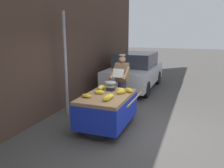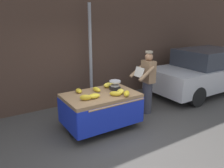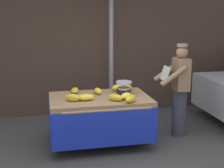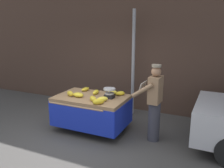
% 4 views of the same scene
% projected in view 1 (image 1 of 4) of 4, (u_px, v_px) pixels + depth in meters
% --- Properties ---
extents(ground_plane, '(60.00, 60.00, 0.00)m').
position_uv_depth(ground_plane, '(140.00, 132.00, 5.58)').
color(ground_plane, '#423F3D').
extents(back_wall, '(16.00, 0.24, 4.36)m').
position_uv_depth(back_wall, '(39.00, 40.00, 6.06)').
color(back_wall, '#473328').
rests_on(back_wall, ground).
extents(street_pole, '(0.09, 0.09, 2.93)m').
position_uv_depth(street_pole, '(65.00, 65.00, 6.48)').
color(street_pole, gray).
rests_on(street_pole, ground).
extents(banana_cart, '(1.71, 1.30, 0.86)m').
position_uv_depth(banana_cart, '(107.00, 104.00, 5.69)').
color(banana_cart, '#93704C').
rests_on(banana_cart, ground).
extents(weighing_scale, '(0.28, 0.28, 0.24)m').
position_uv_depth(weighing_scale, '(111.00, 86.00, 6.05)').
color(weighing_scale, black).
rests_on(weighing_scale, banana_cart).
extents(banana_bunch_0, '(0.27, 0.29, 0.12)m').
position_uv_depth(banana_bunch_0, '(129.00, 90.00, 5.87)').
color(banana_bunch_0, gold).
rests_on(banana_bunch_0, banana_cart).
extents(banana_bunch_1, '(0.24, 0.18, 0.12)m').
position_uv_depth(banana_bunch_1, '(101.00, 88.00, 6.11)').
color(banana_bunch_1, yellow).
rests_on(banana_bunch_1, banana_cart).
extents(banana_bunch_2, '(0.28, 0.28, 0.11)m').
position_uv_depth(banana_bunch_2, '(121.00, 92.00, 5.72)').
color(banana_bunch_2, gold).
rests_on(banana_bunch_2, banana_cart).
extents(banana_bunch_3, '(0.14, 0.29, 0.10)m').
position_uv_depth(banana_bunch_3, '(99.00, 92.00, 5.71)').
color(banana_bunch_3, yellow).
rests_on(banana_bunch_3, banana_cart).
extents(banana_bunch_4, '(0.28, 0.18, 0.11)m').
position_uv_depth(banana_bunch_4, '(110.00, 96.00, 5.34)').
color(banana_bunch_4, yellow).
rests_on(banana_bunch_4, banana_cart).
extents(banana_bunch_5, '(0.27, 0.28, 0.09)m').
position_uv_depth(banana_bunch_5, '(102.00, 87.00, 6.30)').
color(banana_bunch_5, gold).
rests_on(banana_bunch_5, banana_cart).
extents(banana_bunch_6, '(0.29, 0.30, 0.10)m').
position_uv_depth(banana_bunch_6, '(121.00, 90.00, 5.93)').
color(banana_bunch_6, yellow).
rests_on(banana_bunch_6, banana_cart).
extents(banana_bunch_7, '(0.17, 0.29, 0.09)m').
position_uv_depth(banana_bunch_7, '(87.00, 96.00, 5.41)').
color(banana_bunch_7, gold).
rests_on(banana_bunch_7, banana_cart).
extents(banana_bunch_8, '(0.27, 0.22, 0.13)m').
position_uv_depth(banana_bunch_8, '(107.00, 98.00, 5.13)').
color(banana_bunch_8, gold).
rests_on(banana_bunch_8, banana_cart).
extents(vendor_person, '(0.60, 0.54, 1.71)m').
position_uv_depth(vendor_person, '(122.00, 82.00, 7.05)').
color(vendor_person, '#383842').
rests_on(vendor_person, ground).
extents(parked_car, '(3.92, 1.77, 1.51)m').
position_uv_depth(parked_car, '(135.00, 71.00, 9.77)').
color(parked_car, '#BCBCC1').
rests_on(parked_car, ground).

